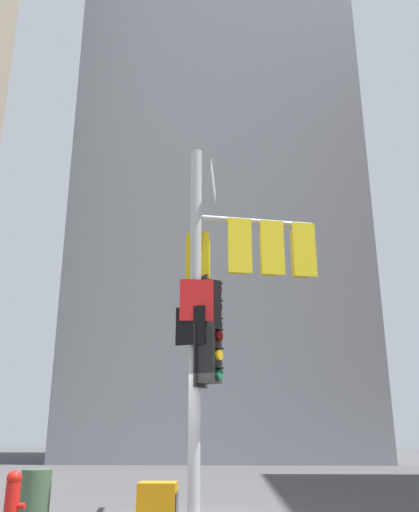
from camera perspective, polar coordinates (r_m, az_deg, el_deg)
building_mid_block at (r=45.63m, az=1.06°, el=15.74°), size 17.61×17.61×53.76m
signal_pole_assembly at (r=10.81m, az=1.28°, el=-3.77°), size 2.83×2.72×7.11m
fire_hydrant at (r=9.69m, az=-19.88°, el=-22.86°), size 0.33×0.23×0.92m
trash_bin at (r=11.18m, az=-17.72°, el=-22.60°), size 0.54×0.54×0.85m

